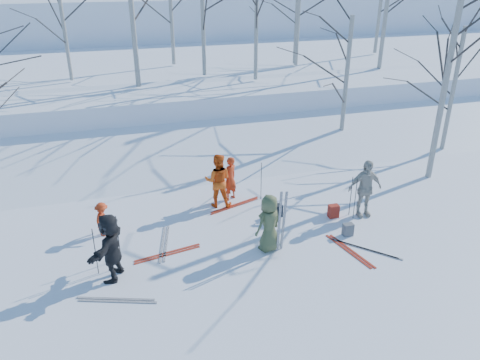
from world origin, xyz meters
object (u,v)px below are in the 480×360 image
object	(u,v)px
skier_olive_center	(269,223)
skier_red_seated	(103,219)
skier_grey_west	(111,247)
backpack_red	(333,211)
skier_red_north	(230,178)
skier_redor_behind	(218,181)
backpack_grey	(348,230)
skier_cream_east	(365,188)
dog	(273,217)
backpack_dark	(277,211)

from	to	relation	value
skier_olive_center	skier_red_seated	bearing A→B (deg)	-49.32
skier_grey_west	backpack_red	bearing A→B (deg)	124.96
skier_red_north	skier_grey_west	size ratio (longest dim) A/B	0.85
skier_redor_behind	skier_red_seated	bearing A→B (deg)	30.41
skier_redor_behind	backpack_grey	distance (m)	4.40
skier_redor_behind	skier_red_seated	world-z (taller)	skier_redor_behind
backpack_grey	skier_red_seated	bearing A→B (deg)	163.15
skier_cream_east	backpack_grey	bearing A→B (deg)	-133.87
skier_redor_behind	dog	bearing A→B (deg)	147.81
skier_olive_center	backpack_dark	xyz separation A→B (m)	(0.89, 1.70, -0.64)
skier_grey_west	backpack_dark	distance (m)	5.47
skier_olive_center	skier_grey_west	xyz separation A→B (m)	(-4.23, -0.08, 0.07)
skier_redor_behind	backpack_dark	size ratio (longest dim) A/B	4.54
skier_red_north	backpack_dark	xyz separation A→B (m)	(1.10, -1.58, -0.57)
skier_cream_east	skier_red_north	bearing A→B (deg)	151.46
skier_red_seated	backpack_dark	size ratio (longest dim) A/B	2.64
skier_cream_east	dog	distance (m)	2.99
skier_grey_west	dog	bearing A→B (deg)	131.07
skier_cream_east	backpack_dark	bearing A→B (deg)	167.82
skier_olive_center	dog	bearing A→B (deg)	-139.56
skier_red_seated	skier_cream_east	bearing A→B (deg)	-73.21
skier_red_seated	backpack_grey	size ratio (longest dim) A/B	2.78
backpack_dark	skier_red_north	bearing A→B (deg)	124.84
skier_olive_center	skier_red_seated	size ratio (longest dim) A/B	1.59
skier_olive_center	backpack_red	xyz separation A→B (m)	(2.59, 1.13, -0.63)
skier_redor_behind	dog	world-z (taller)	skier_redor_behind
backpack_dark	skier_redor_behind	bearing A→B (deg)	142.09
skier_cream_east	skier_grey_west	size ratio (longest dim) A/B	1.04
skier_red_north	skier_redor_behind	xyz separation A→B (m)	(-0.50, -0.34, 0.14)
skier_red_seated	skier_red_north	bearing A→B (deg)	-49.56
skier_olive_center	skier_cream_east	bearing A→B (deg)	171.85
skier_redor_behind	skier_grey_west	world-z (taller)	skier_redor_behind
backpack_grey	skier_olive_center	bearing A→B (deg)	-179.55
dog	skier_red_seated	bearing A→B (deg)	-47.36
skier_red_seated	backpack_grey	world-z (taller)	skier_red_seated
backpack_grey	backpack_dark	distance (m)	2.33
skier_red_north	skier_redor_behind	size ratio (longest dim) A/B	0.85
backpack_red	backpack_grey	xyz separation A→B (m)	(-0.09, -1.11, -0.02)
skier_red_seated	skier_cream_east	world-z (taller)	skier_cream_east
skier_red_seated	skier_grey_west	distance (m)	2.23
dog	backpack_red	world-z (taller)	dog
backpack_dark	skier_grey_west	bearing A→B (deg)	-160.81
backpack_dark	skier_olive_center	bearing A→B (deg)	-117.66
skier_grey_west	backpack_red	size ratio (longest dim) A/B	4.32
dog	backpack_red	size ratio (longest dim) A/B	1.24
skier_red_seated	skier_olive_center	bearing A→B (deg)	-90.73
skier_cream_east	backpack_dark	distance (m)	2.83
skier_red_north	backpack_red	distance (m)	3.57
dog	skier_cream_east	bearing A→B (deg)	134.38
dog	backpack_red	bearing A→B (deg)	135.43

